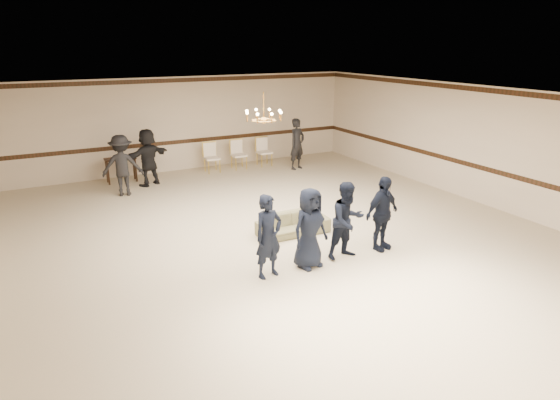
{
  "coord_description": "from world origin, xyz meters",
  "views": [
    {
      "loc": [
        -4.75,
        -8.94,
        4.28
      ],
      "look_at": [
        -0.35,
        -0.5,
        1.08
      ],
      "focal_mm": 30.18,
      "sensor_mm": 36.0,
      "label": 1
    }
  ],
  "objects_px": {
    "boy_d": "(382,214)",
    "console_table": "(121,170)",
    "boy_c": "(347,221)",
    "banquet_chair_mid": "(239,155)",
    "boy_b": "(310,228)",
    "chandelier": "(264,106)",
    "boy_a": "(268,236)",
    "adult_right": "(297,144)",
    "settee": "(293,224)",
    "adult_mid": "(148,157)",
    "banquet_chair_left": "(212,158)",
    "adult_left": "(122,165)",
    "banquet_chair_right": "(264,152)"
  },
  "relations": [
    {
      "from": "boy_c",
      "to": "console_table",
      "type": "height_order",
      "value": "boy_c"
    },
    {
      "from": "boy_d",
      "to": "console_table",
      "type": "distance_m",
      "value": 8.95
    },
    {
      "from": "chandelier",
      "to": "console_table",
      "type": "distance_m",
      "value": 6.42
    },
    {
      "from": "settee",
      "to": "console_table",
      "type": "bearing_deg",
      "value": 114.86
    },
    {
      "from": "boy_d",
      "to": "adult_left",
      "type": "relative_size",
      "value": 0.92
    },
    {
      "from": "boy_b",
      "to": "console_table",
      "type": "distance_m",
      "value": 8.29
    },
    {
      "from": "boy_c",
      "to": "banquet_chair_mid",
      "type": "distance_m",
      "value": 7.83
    },
    {
      "from": "boy_b",
      "to": "adult_right",
      "type": "xyz_separation_m",
      "value": [
        3.58,
        6.82,
        0.08
      ]
    },
    {
      "from": "boy_d",
      "to": "adult_right",
      "type": "relative_size",
      "value": 0.92
    },
    {
      "from": "boy_d",
      "to": "adult_mid",
      "type": "height_order",
      "value": "adult_mid"
    },
    {
      "from": "boy_d",
      "to": "settee",
      "type": "bearing_deg",
      "value": 116.31
    },
    {
      "from": "boy_c",
      "to": "banquet_chair_mid",
      "type": "height_order",
      "value": "boy_c"
    },
    {
      "from": "boy_b",
      "to": "banquet_chair_left",
      "type": "relative_size",
      "value": 1.62
    },
    {
      "from": "boy_a",
      "to": "boy_d",
      "type": "distance_m",
      "value": 2.7
    },
    {
      "from": "boy_a",
      "to": "adult_mid",
      "type": "height_order",
      "value": "adult_mid"
    },
    {
      "from": "chandelier",
      "to": "adult_mid",
      "type": "xyz_separation_m",
      "value": [
        -1.8,
        4.61,
        -1.98
      ]
    },
    {
      "from": "adult_right",
      "to": "banquet_chair_right",
      "type": "relative_size",
      "value": 1.77
    },
    {
      "from": "boy_d",
      "to": "adult_left",
      "type": "xyz_separation_m",
      "value": [
        -4.22,
        6.52,
        0.08
      ]
    },
    {
      "from": "settee",
      "to": "banquet_chair_mid",
      "type": "height_order",
      "value": "banquet_chair_mid"
    },
    {
      "from": "boy_c",
      "to": "adult_right",
      "type": "xyz_separation_m",
      "value": [
        2.68,
        6.82,
        0.08
      ]
    },
    {
      "from": "adult_right",
      "to": "banquet_chair_left",
      "type": "height_order",
      "value": "adult_right"
    },
    {
      "from": "adult_right",
      "to": "banquet_chair_left",
      "type": "bearing_deg",
      "value": 141.6
    },
    {
      "from": "boy_b",
      "to": "adult_left",
      "type": "relative_size",
      "value": 0.92
    },
    {
      "from": "chandelier",
      "to": "adult_mid",
      "type": "distance_m",
      "value": 5.33
    },
    {
      "from": "boy_b",
      "to": "banquet_chair_mid",
      "type": "bearing_deg",
      "value": 65.59
    },
    {
      "from": "chandelier",
      "to": "boy_c",
      "type": "xyz_separation_m",
      "value": [
        0.62,
        -2.61,
        -2.06
      ]
    },
    {
      "from": "boy_b",
      "to": "boy_c",
      "type": "distance_m",
      "value": 0.9
    },
    {
      "from": "chandelier",
      "to": "adult_left",
      "type": "bearing_deg",
      "value": 124.63
    },
    {
      "from": "banquet_chair_mid",
      "to": "console_table",
      "type": "bearing_deg",
      "value": 176.52
    },
    {
      "from": "banquet_chair_right",
      "to": "boy_c",
      "type": "bearing_deg",
      "value": -103.21
    },
    {
      "from": "adult_mid",
      "to": "banquet_chair_left",
      "type": "distance_m",
      "value": 2.37
    },
    {
      "from": "boy_b",
      "to": "console_table",
      "type": "xyz_separation_m",
      "value": [
        -2.25,
        7.97,
        -0.42
      ]
    },
    {
      "from": "chandelier",
      "to": "settee",
      "type": "height_order",
      "value": "chandelier"
    },
    {
      "from": "boy_c",
      "to": "adult_mid",
      "type": "height_order",
      "value": "adult_mid"
    },
    {
      "from": "boy_a",
      "to": "adult_mid",
      "type": "relative_size",
      "value": 0.92
    },
    {
      "from": "chandelier",
      "to": "banquet_chair_left",
      "type": "distance_m",
      "value": 5.7
    },
    {
      "from": "boy_b",
      "to": "adult_left",
      "type": "xyz_separation_m",
      "value": [
        -2.42,
        6.52,
        0.08
      ]
    },
    {
      "from": "boy_a",
      "to": "settee",
      "type": "xyz_separation_m",
      "value": [
        1.44,
        1.62,
        -0.57
      ]
    },
    {
      "from": "chandelier",
      "to": "boy_a",
      "type": "height_order",
      "value": "chandelier"
    },
    {
      "from": "boy_b",
      "to": "adult_right",
      "type": "distance_m",
      "value": 7.7
    },
    {
      "from": "chandelier",
      "to": "boy_a",
      "type": "xyz_separation_m",
      "value": [
        -1.18,
        -2.61,
        -2.06
      ]
    },
    {
      "from": "adult_right",
      "to": "banquet_chair_left",
      "type": "distance_m",
      "value": 3.01
    },
    {
      "from": "boy_b",
      "to": "boy_c",
      "type": "height_order",
      "value": "same"
    },
    {
      "from": "settee",
      "to": "banquet_chair_mid",
      "type": "xyz_separation_m",
      "value": [
        1.22,
        6.15,
        0.26
      ]
    },
    {
      "from": "boy_b",
      "to": "adult_right",
      "type": "height_order",
      "value": "adult_right"
    },
    {
      "from": "boy_d",
      "to": "banquet_chair_left",
      "type": "relative_size",
      "value": 1.62
    },
    {
      "from": "settee",
      "to": "adult_mid",
      "type": "xyz_separation_m",
      "value": [
        -2.06,
        5.6,
        0.65
      ]
    },
    {
      "from": "adult_right",
      "to": "adult_mid",
      "type": "bearing_deg",
      "value": 155.71
    },
    {
      "from": "boy_c",
      "to": "adult_left",
      "type": "xyz_separation_m",
      "value": [
        -3.32,
        6.52,
        0.08
      ]
    },
    {
      "from": "adult_left",
      "to": "console_table",
      "type": "height_order",
      "value": "adult_left"
    }
  ]
}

